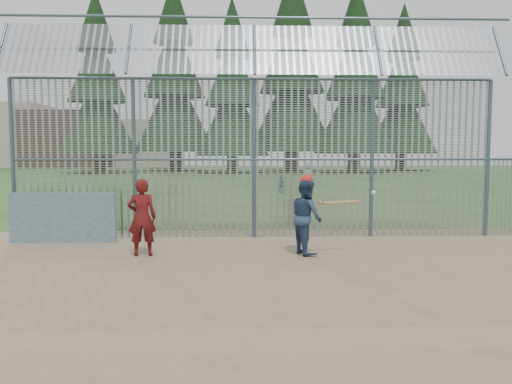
{
  "coord_description": "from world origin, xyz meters",
  "views": [
    {
      "loc": [
        -0.37,
        -9.08,
        2.25
      ],
      "look_at": [
        0.0,
        2.0,
        1.3
      ],
      "focal_mm": 35.0,
      "sensor_mm": 36.0,
      "label": 1
    }
  ],
  "objects_px": {
    "bleacher": "(58,204)",
    "onlooker": "(142,217)",
    "batter": "(306,217)",
    "trash_can": "(296,211)",
    "dugout_wall": "(63,218)"
  },
  "relations": [
    {
      "from": "bleacher",
      "to": "onlooker",
      "type": "bearing_deg",
      "value": -58.17
    },
    {
      "from": "batter",
      "to": "trash_can",
      "type": "distance_m",
      "value": 4.48
    },
    {
      "from": "dugout_wall",
      "to": "batter",
      "type": "bearing_deg",
      "value": -14.8
    },
    {
      "from": "dugout_wall",
      "to": "trash_can",
      "type": "height_order",
      "value": "dugout_wall"
    },
    {
      "from": "trash_can",
      "to": "onlooker",
      "type": "bearing_deg",
      "value": -129.75
    },
    {
      "from": "onlooker",
      "to": "trash_can",
      "type": "height_order",
      "value": "onlooker"
    },
    {
      "from": "dugout_wall",
      "to": "trash_can",
      "type": "xyz_separation_m",
      "value": [
        5.95,
        2.95,
        -0.24
      ]
    },
    {
      "from": "onlooker",
      "to": "dugout_wall",
      "type": "bearing_deg",
      "value": -40.63
    },
    {
      "from": "batter",
      "to": "bleacher",
      "type": "bearing_deg",
      "value": 31.34
    },
    {
      "from": "batter",
      "to": "trash_can",
      "type": "height_order",
      "value": "batter"
    },
    {
      "from": "dugout_wall",
      "to": "trash_can",
      "type": "distance_m",
      "value": 6.65
    },
    {
      "from": "batter",
      "to": "bleacher",
      "type": "relative_size",
      "value": 0.53
    },
    {
      "from": "dugout_wall",
      "to": "bleacher",
      "type": "relative_size",
      "value": 0.83
    },
    {
      "from": "trash_can",
      "to": "batter",
      "type": "bearing_deg",
      "value": -93.8
    },
    {
      "from": "onlooker",
      "to": "bleacher",
      "type": "height_order",
      "value": "onlooker"
    }
  ]
}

